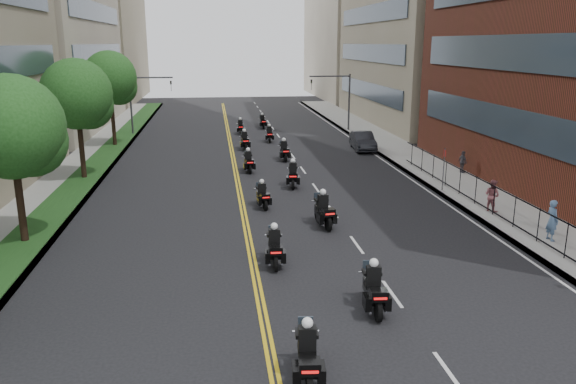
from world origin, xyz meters
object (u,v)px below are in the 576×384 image
at_px(motorcycle_1, 374,291).
at_px(motorcycle_11, 263,122).
at_px(parked_sedan, 363,141).
at_px(pedestrian_c, 463,162).
at_px(pedestrian_a, 552,220).
at_px(motorcycle_6, 248,162).
at_px(motorcycle_3, 324,212).
at_px(motorcycle_5, 293,176).
at_px(motorcycle_7, 284,151).
at_px(motorcycle_0, 307,357).
at_px(pedestrian_b, 492,195).
at_px(motorcycle_2, 275,248).
at_px(motorcycle_8, 245,141).
at_px(motorcycle_4, 263,196).
at_px(motorcycle_9, 269,135).
at_px(motorcycle_10, 240,128).

bearing_deg(motorcycle_1, motorcycle_11, 94.17).
height_order(parked_sedan, pedestrian_c, pedestrian_c).
distance_m(motorcycle_11, pedestrian_a, 37.25).
height_order(motorcycle_6, pedestrian_a, pedestrian_a).
bearing_deg(motorcycle_6, motorcycle_3, -81.06).
xyz_separation_m(motorcycle_5, motorcycle_6, (-2.43, 4.48, -0.03)).
distance_m(motorcycle_7, parked_sedan, 7.69).
distance_m(motorcycle_0, pedestrian_a, 15.18).
relative_size(motorcycle_3, pedestrian_b, 1.48).
bearing_deg(motorcycle_2, motorcycle_6, 92.59).
xyz_separation_m(motorcycle_8, pedestrian_a, (12.05, -24.21, 0.38)).
height_order(motorcycle_4, motorcycle_9, motorcycle_9).
xyz_separation_m(motorcycle_3, pedestrian_c, (11.25, 9.42, 0.16)).
bearing_deg(motorcycle_8, motorcycle_1, -88.70).
xyz_separation_m(motorcycle_5, pedestrian_c, (11.64, 1.67, 0.19)).
xyz_separation_m(motorcycle_2, motorcycle_5, (2.47, 12.24, 0.02)).
height_order(motorcycle_0, motorcycle_5, motorcycle_0).
xyz_separation_m(motorcycle_1, pedestrian_a, (9.50, 5.21, 0.36)).
bearing_deg(pedestrian_a, motorcycle_0, 121.21).
distance_m(motorcycle_3, motorcycle_10, 28.89).
distance_m(motorcycle_8, parked_sedan, 9.73).
bearing_deg(pedestrian_b, motorcycle_1, 109.11).
relative_size(motorcycle_4, motorcycle_7, 0.90).
height_order(motorcycle_8, pedestrian_a, pedestrian_a).
relative_size(motorcycle_3, motorcycle_4, 1.19).
bearing_deg(motorcycle_3, motorcycle_6, 96.75).
relative_size(motorcycle_10, parked_sedan, 0.48).
bearing_deg(pedestrian_b, motorcycle_8, 2.36).
bearing_deg(motorcycle_3, pedestrian_b, -0.81).
relative_size(motorcycle_0, motorcycle_7, 1.03).
bearing_deg(motorcycle_11, motorcycle_3, -93.34).
xyz_separation_m(motorcycle_1, motorcycle_11, (-0.02, 41.21, -0.08)).
bearing_deg(motorcycle_9, motorcycle_11, 91.84).
height_order(motorcycle_7, pedestrian_c, motorcycle_7).
bearing_deg(parked_sedan, motorcycle_1, -100.45).
bearing_deg(motorcycle_8, pedestrian_b, -63.26).
height_order(motorcycle_2, motorcycle_5, motorcycle_5).
bearing_deg(motorcycle_3, motorcycle_9, 84.27).
height_order(motorcycle_0, motorcycle_1, motorcycle_1).
relative_size(motorcycle_3, motorcycle_5, 1.04).
relative_size(motorcycle_2, motorcycle_8, 0.99).
relative_size(motorcycle_2, motorcycle_5, 0.98).
relative_size(motorcycle_4, motorcycle_5, 0.88).
xyz_separation_m(motorcycle_1, motorcycle_10, (-2.48, 37.65, -0.07)).
xyz_separation_m(motorcycle_1, motorcycle_7, (0.14, 24.63, -0.03)).
xyz_separation_m(motorcycle_0, motorcycle_6, (0.05, 24.77, -0.04)).
bearing_deg(motorcycle_5, motorcycle_6, 126.11).
distance_m(motorcycle_4, pedestrian_a, 14.07).
distance_m(pedestrian_a, pedestrian_b, 4.53).
bearing_deg(motorcycle_9, parked_sedan, -31.65).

